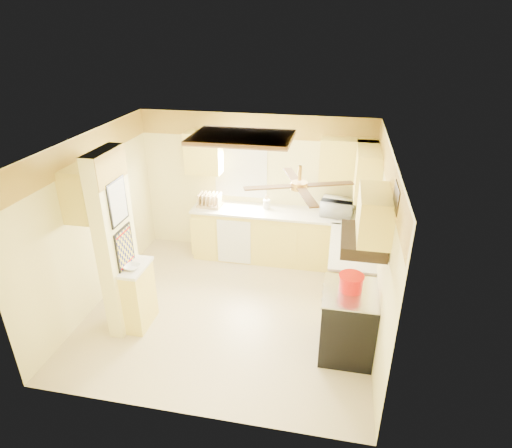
% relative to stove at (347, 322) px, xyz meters
% --- Properties ---
extents(floor, '(4.00, 4.00, 0.00)m').
position_rel_stove_xyz_m(floor, '(-1.67, 0.55, -0.46)').
color(floor, '#CEB98E').
rests_on(floor, ground).
extents(ceiling, '(4.00, 4.00, 0.00)m').
position_rel_stove_xyz_m(ceiling, '(-1.67, 0.55, 2.04)').
color(ceiling, white).
rests_on(ceiling, wall_back).
extents(wall_back, '(4.00, 0.00, 4.00)m').
position_rel_stove_xyz_m(wall_back, '(-1.67, 2.45, 0.79)').
color(wall_back, '#FBEE99').
rests_on(wall_back, floor).
extents(wall_front, '(4.00, 0.00, 4.00)m').
position_rel_stove_xyz_m(wall_front, '(-1.67, -1.35, 0.79)').
color(wall_front, '#FBEE99').
rests_on(wall_front, floor).
extents(wall_left, '(0.00, 3.80, 3.80)m').
position_rel_stove_xyz_m(wall_left, '(-3.67, 0.55, 0.79)').
color(wall_left, '#FBEE99').
rests_on(wall_left, floor).
extents(wall_right, '(0.00, 3.80, 3.80)m').
position_rel_stove_xyz_m(wall_right, '(0.33, 0.55, 0.79)').
color(wall_right, '#FBEE99').
rests_on(wall_right, floor).
extents(wallpaper_border, '(4.00, 0.02, 0.40)m').
position_rel_stove_xyz_m(wallpaper_border, '(-1.67, 2.43, 1.84)').
color(wallpaper_border, '#FFD84B').
rests_on(wallpaper_border, wall_back).
extents(partition_column, '(0.20, 0.70, 2.50)m').
position_rel_stove_xyz_m(partition_column, '(-3.02, 0.00, 0.79)').
color(partition_column, '#FBEE99').
rests_on(partition_column, floor).
extents(partition_ledge, '(0.25, 0.55, 0.90)m').
position_rel_stove_xyz_m(partition_ledge, '(-2.80, 0.00, -0.01)').
color(partition_ledge, '#E2CE5A').
rests_on(partition_ledge, floor).
extents(ledge_top, '(0.28, 0.58, 0.04)m').
position_rel_stove_xyz_m(ledge_top, '(-2.80, 0.00, 0.46)').
color(ledge_top, white).
rests_on(ledge_top, partition_ledge).
extents(lower_cabinets_back, '(3.00, 0.60, 0.90)m').
position_rel_stove_xyz_m(lower_cabinets_back, '(-1.17, 2.15, -0.01)').
color(lower_cabinets_back, '#E2CE5A').
rests_on(lower_cabinets_back, floor).
extents(lower_cabinets_right, '(0.60, 1.40, 0.90)m').
position_rel_stove_xyz_m(lower_cabinets_right, '(0.03, 1.15, -0.01)').
color(lower_cabinets_right, '#E2CE5A').
rests_on(lower_cabinets_right, floor).
extents(countertop_back, '(3.04, 0.64, 0.04)m').
position_rel_stove_xyz_m(countertop_back, '(-1.17, 2.14, 0.46)').
color(countertop_back, white).
rests_on(countertop_back, lower_cabinets_back).
extents(countertop_right, '(0.64, 1.44, 0.04)m').
position_rel_stove_xyz_m(countertop_right, '(0.02, 1.15, 0.46)').
color(countertop_right, white).
rests_on(countertop_right, lower_cabinets_right).
extents(dishwasher_panel, '(0.58, 0.02, 0.80)m').
position_rel_stove_xyz_m(dishwasher_panel, '(-1.92, 1.84, -0.03)').
color(dishwasher_panel, white).
rests_on(dishwasher_panel, lower_cabinets_back).
extents(window, '(0.92, 0.02, 1.02)m').
position_rel_stove_xyz_m(window, '(-1.92, 2.44, 1.09)').
color(window, white).
rests_on(window, wall_back).
extents(upper_cab_back_left, '(0.60, 0.35, 0.70)m').
position_rel_stove_xyz_m(upper_cab_back_left, '(-2.52, 2.27, 1.39)').
color(upper_cab_back_left, '#E2CE5A').
rests_on(upper_cab_back_left, wall_back).
extents(upper_cab_back_right, '(0.90, 0.35, 0.70)m').
position_rel_stove_xyz_m(upper_cab_back_right, '(-0.12, 2.27, 1.39)').
color(upper_cab_back_right, '#E2CE5A').
rests_on(upper_cab_back_right, wall_back).
extents(upper_cab_right, '(0.35, 1.00, 0.70)m').
position_rel_stove_xyz_m(upper_cab_right, '(0.16, 1.80, 1.39)').
color(upper_cab_right, '#E2CE5A').
rests_on(upper_cab_right, wall_right).
extents(upper_cab_left_wall, '(0.35, 0.75, 0.70)m').
position_rel_stove_xyz_m(upper_cab_left_wall, '(-3.49, 0.30, 1.39)').
color(upper_cab_left_wall, '#E2CE5A').
rests_on(upper_cab_left_wall, wall_left).
extents(upper_cab_over_stove, '(0.35, 0.76, 0.52)m').
position_rel_stove_xyz_m(upper_cab_over_stove, '(0.16, 0.00, 1.49)').
color(upper_cab_over_stove, '#E2CE5A').
rests_on(upper_cab_over_stove, wall_right).
extents(stove, '(0.68, 0.77, 0.92)m').
position_rel_stove_xyz_m(stove, '(0.00, 0.00, 0.00)').
color(stove, black).
rests_on(stove, floor).
extents(range_hood, '(0.50, 0.76, 0.14)m').
position_rel_stove_xyz_m(range_hood, '(0.07, 0.00, 1.16)').
color(range_hood, black).
rests_on(range_hood, upper_cab_over_stove).
extents(poster_menu, '(0.02, 0.42, 0.57)m').
position_rel_stove_xyz_m(poster_menu, '(-2.91, 0.00, 1.39)').
color(poster_menu, black).
rests_on(poster_menu, partition_column).
extents(poster_nashville, '(0.02, 0.42, 0.57)m').
position_rel_stove_xyz_m(poster_nashville, '(-2.91, 0.00, 0.74)').
color(poster_nashville, black).
rests_on(poster_nashville, partition_column).
extents(ceiling_light_panel, '(1.35, 0.95, 0.06)m').
position_rel_stove_xyz_m(ceiling_light_panel, '(-1.57, 1.05, 2.00)').
color(ceiling_light_panel, brown).
rests_on(ceiling_light_panel, ceiling).
extents(ceiling_fan, '(1.15, 1.15, 0.26)m').
position_rel_stove_xyz_m(ceiling_fan, '(-0.67, -0.15, 1.83)').
color(ceiling_fan, gold).
rests_on(ceiling_fan, ceiling).
extents(vent_grate, '(0.02, 0.40, 0.25)m').
position_rel_stove_xyz_m(vent_grate, '(0.31, -0.35, 1.84)').
color(vent_grate, black).
rests_on(vent_grate, wall_right).
extents(microwave, '(0.57, 0.43, 0.29)m').
position_rel_stove_xyz_m(microwave, '(-0.23, 2.16, 0.62)').
color(microwave, white).
rests_on(microwave, countertop_back).
extents(bowl, '(0.22, 0.22, 0.05)m').
position_rel_stove_xyz_m(bowl, '(-2.80, -0.07, 0.50)').
color(bowl, white).
rests_on(bowl, ledge_top).
extents(dutch_oven, '(0.30, 0.30, 0.20)m').
position_rel_stove_xyz_m(dutch_oven, '(-0.01, 0.04, 0.56)').
color(dutch_oven, red).
rests_on(dutch_oven, stove).
extents(kettle, '(0.15, 0.15, 0.22)m').
position_rel_stove_xyz_m(kettle, '(0.08, 0.85, 0.58)').
color(kettle, silver).
rests_on(kettle, countertop_right).
extents(dish_rack, '(0.41, 0.32, 0.23)m').
position_rel_stove_xyz_m(dish_rack, '(-2.41, 2.13, 0.56)').
color(dish_rack, tan).
rests_on(dish_rack, countertop_back).
extents(utensil_crock, '(0.12, 0.12, 0.24)m').
position_rel_stove_xyz_m(utensil_crock, '(-1.42, 2.23, 0.56)').
color(utensil_crock, white).
rests_on(utensil_crock, countertop_back).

